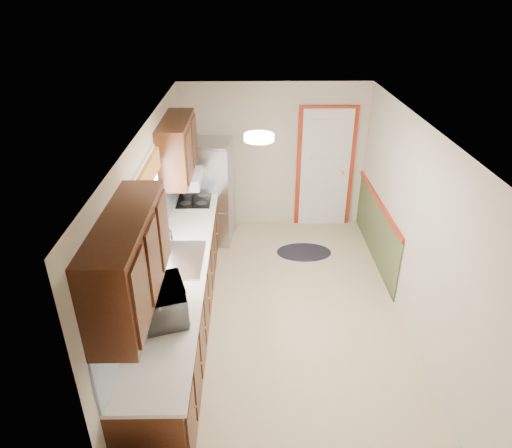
{
  "coord_description": "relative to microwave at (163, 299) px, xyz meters",
  "views": [
    {
      "loc": [
        -0.4,
        -4.58,
        3.71
      ],
      "look_at": [
        -0.32,
        0.25,
        1.15
      ],
      "focal_mm": 32.0,
      "sensor_mm": 36.0,
      "label": 1
    }
  ],
  "objects": [
    {
      "name": "kitchen_run",
      "position": [
        -0.04,
        0.88,
        -0.33
      ],
      "size": [
        0.63,
        4.0,
        2.2
      ],
      "color": "#38190C",
      "rests_on": "ground"
    },
    {
      "name": "cooktop",
      "position": [
        0.01,
        2.57,
        -0.19
      ],
      "size": [
        0.47,
        0.57,
        0.02
      ],
      "primitive_type": "cube",
      "color": "black",
      "rests_on": "kitchen_run"
    },
    {
      "name": "room_shell",
      "position": [
        1.2,
        1.17,
        0.06
      ],
      "size": [
        3.2,
        5.2,
        2.52
      ],
      "color": "#CBB78F",
      "rests_on": "ground"
    },
    {
      "name": "back_wall_trim",
      "position": [
        2.19,
        3.38,
        -0.25
      ],
      "size": [
        1.12,
        2.3,
        2.08
      ],
      "color": "maroon",
      "rests_on": "ground"
    },
    {
      "name": "ceiling_fixture",
      "position": [
        0.9,
        0.97,
        1.22
      ],
      "size": [
        0.3,
        0.3,
        0.06
      ],
      "primitive_type": "cylinder",
      "color": "#FFD88C",
      "rests_on": "room_shell"
    },
    {
      "name": "microwave",
      "position": [
        0.0,
        0.0,
        0.0
      ],
      "size": [
        0.48,
        0.65,
        0.39
      ],
      "primitive_type": "imported",
      "rotation": [
        0.0,
        0.0,
        1.88
      ],
      "color": "white",
      "rests_on": "kitchen_run"
    },
    {
      "name": "refrigerator",
      "position": [
        0.18,
        3.14,
        -0.32
      ],
      "size": [
        0.75,
        0.73,
        1.64
      ],
      "rotation": [
        0.0,
        0.0,
        -0.12
      ],
      "color": "#B7B7BC",
      "rests_on": "ground"
    },
    {
      "name": "rug",
      "position": [
        1.64,
        2.64,
        -1.13
      ],
      "size": [
        0.85,
        0.55,
        0.01
      ],
      "primitive_type": "ellipsoid",
      "rotation": [
        0.0,
        0.0,
        -0.01
      ],
      "color": "black",
      "rests_on": "ground"
    }
  ]
}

